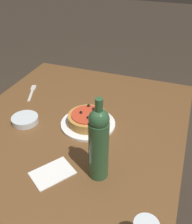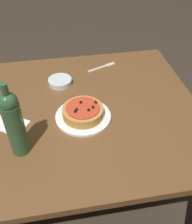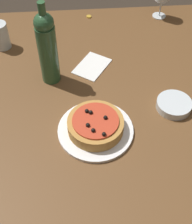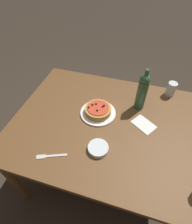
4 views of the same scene
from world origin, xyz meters
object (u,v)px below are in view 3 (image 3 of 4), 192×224
(dinner_plate, at_px, (96,130))
(water_cup, at_px, (1,36))
(dining_table, at_px, (109,123))
(side_bowl, at_px, (174,105))
(bottle_cap, at_px, (89,17))
(pizza, at_px, (96,125))
(wine_bottle, at_px, (47,47))

(dinner_plate, relative_size, water_cup, 2.25)
(dining_table, bearing_deg, side_bowl, 87.08)
(bottle_cap, bearing_deg, pizza, -1.84)
(water_cup, distance_m, bottle_cap, 0.44)
(side_bowl, bearing_deg, bottle_cap, -156.34)
(dining_table, height_order, side_bowl, side_bowl)
(dinner_plate, xyz_separation_m, pizza, (0.00, -0.00, 0.03))
(dining_table, bearing_deg, water_cup, -133.00)
(dining_table, height_order, bottle_cap, bottle_cap)
(dining_table, bearing_deg, dinner_plate, -32.03)
(water_cup, bearing_deg, side_bowl, 58.02)
(water_cup, xyz_separation_m, bottle_cap, (-0.20, 0.39, -0.05))
(dining_table, distance_m, bottle_cap, 0.61)
(dining_table, xyz_separation_m, bottle_cap, (-0.60, -0.04, 0.09))
(water_cup, distance_m, side_bowl, 0.78)
(water_cup, bearing_deg, bottle_cap, 117.46)
(dinner_plate, xyz_separation_m, side_bowl, (-0.09, 0.29, 0.01))
(dinner_plate, height_order, side_bowl, side_bowl)
(pizza, height_order, water_cup, water_cup)
(wine_bottle, relative_size, water_cup, 2.88)
(dining_table, bearing_deg, bottle_cap, -176.32)
(dining_table, distance_m, pizza, 0.17)
(dinner_plate, xyz_separation_m, wine_bottle, (-0.28, -0.15, 0.15))
(wine_bottle, bearing_deg, pizza, 28.94)
(wine_bottle, bearing_deg, bottle_cap, 157.53)
(dining_table, bearing_deg, wine_bottle, -129.85)
(pizza, height_order, wine_bottle, wine_bottle)
(pizza, relative_size, water_cup, 1.65)
(dining_table, height_order, dinner_plate, dinner_plate)
(dining_table, xyz_separation_m, pizza, (0.10, -0.06, 0.12))
(water_cup, bearing_deg, dining_table, 47.00)
(dinner_plate, distance_m, side_bowl, 0.30)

